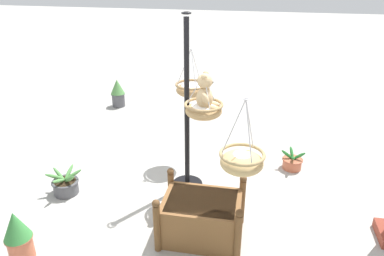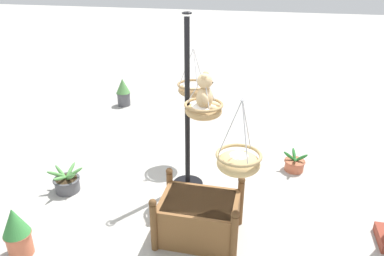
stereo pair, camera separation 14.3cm
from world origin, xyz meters
TOP-DOWN VIEW (x-y plane):
  - ground_plane at (0.00, 0.00)m, footprint 40.00×40.00m
  - display_pole_central at (-0.17, -0.00)m, footprint 0.44×0.44m
  - hanging_basket_with_teddy at (-0.02, 0.25)m, footprint 0.50×0.50m
  - teddy_bear at (-0.02, 0.27)m, footprint 0.34×0.31m
  - hanging_basket_left_high at (-0.93, -0.09)m, footprint 0.49×0.49m
  - hanging_basket_right_low at (0.96, 0.80)m, footprint 0.48×0.48m
  - wooden_planter_box at (0.85, 0.38)m, footprint 0.75×0.98m
  - potted_plant_fern_front at (-0.95, 1.53)m, footprint 0.41×0.39m
  - potted_plant_flowering_red at (0.34, -1.65)m, footprint 0.50×0.48m
  - potted_plant_tall_leafy at (-2.99, -2.15)m, footprint 0.31×0.31m
  - potted_plant_bushy_green at (1.58, -1.51)m, footprint 0.30×0.30m

SIDE VIEW (x-z plane):
  - ground_plane at x=0.00m, z-range 0.00..0.00m
  - potted_plant_fern_front at x=-0.95m, z-range -0.04..0.28m
  - potted_plant_flowering_red at x=0.34m, z-range -0.05..0.32m
  - wooden_planter_box at x=0.85m, z-range -0.06..0.62m
  - potted_plant_bushy_green at x=1.58m, z-range 0.01..0.63m
  - potted_plant_tall_leafy at x=-2.99m, z-range 0.01..0.63m
  - display_pole_central at x=-0.17m, z-range -0.46..1.99m
  - hanging_basket_right_low at x=0.96m, z-range 0.74..1.55m
  - hanging_basket_left_high at x=-0.93m, z-range 0.86..1.60m
  - hanging_basket_with_teddy at x=-0.02m, z-range 0.99..1.57m
  - teddy_bear at x=-0.02m, z-range 1.25..1.74m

